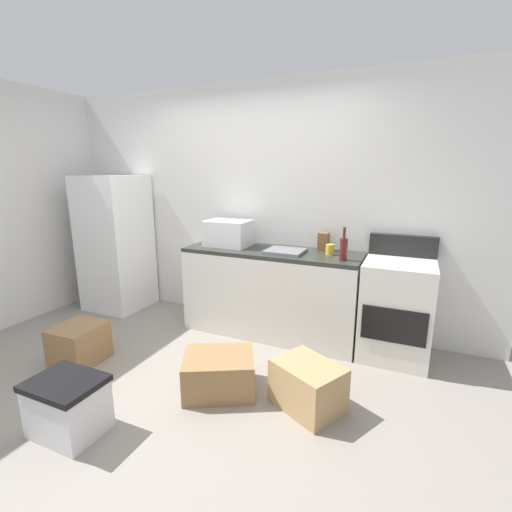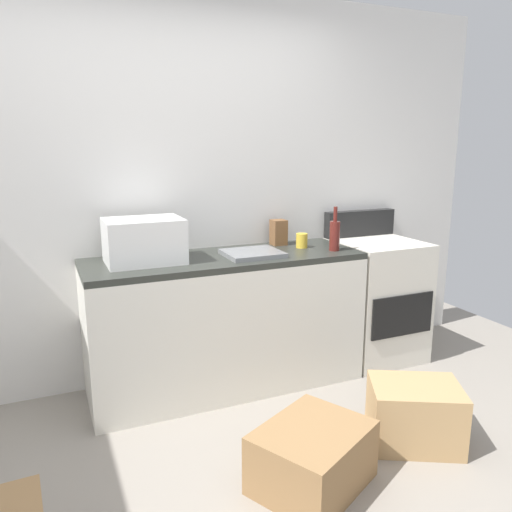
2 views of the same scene
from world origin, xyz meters
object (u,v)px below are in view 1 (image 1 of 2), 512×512
(wine_bottle, at_px, (343,248))
(microwave, at_px, (228,233))
(cardboard_box_large, at_px, (79,344))
(cardboard_box_small, at_px, (308,386))
(knife_block, at_px, (323,242))
(stove_oven, at_px, (396,308))
(coffee_mug, at_px, (330,249))
(cardboard_box_medium, at_px, (219,373))
(storage_bin, at_px, (68,406))
(refrigerator, at_px, (116,243))

(wine_bottle, bearing_deg, microwave, 172.61)
(cardboard_box_large, relative_size, cardboard_box_small, 0.86)
(knife_block, relative_size, cardboard_box_large, 0.44)
(stove_oven, bearing_deg, coffee_mug, 177.20)
(stove_oven, distance_m, microwave, 1.82)
(microwave, relative_size, cardboard_box_large, 1.13)
(coffee_mug, height_order, cardboard_box_small, coffee_mug)
(microwave, xyz_separation_m, cardboard_box_small, (1.21, -1.08, -0.87))
(stove_oven, xyz_separation_m, microwave, (-1.73, 0.02, 0.57))
(stove_oven, distance_m, wine_bottle, 0.74)
(cardboard_box_medium, distance_m, storage_bin, 1.05)
(wine_bottle, relative_size, coffee_mug, 3.00)
(storage_bin, bearing_deg, cardboard_box_small, 33.18)
(cardboard_box_large, height_order, cardboard_box_small, cardboard_box_large)
(refrigerator, relative_size, cardboard_box_small, 3.43)
(coffee_mug, bearing_deg, knife_block, 123.18)
(microwave, bearing_deg, knife_block, 9.70)
(refrigerator, distance_m, storage_bin, 2.43)
(refrigerator, distance_m, cardboard_box_medium, 2.43)
(cardboard_box_large, bearing_deg, cardboard_box_small, 5.86)
(cardboard_box_small, bearing_deg, storage_bin, -146.82)
(cardboard_box_small, relative_size, storage_bin, 1.03)
(refrigerator, bearing_deg, stove_oven, 0.97)
(coffee_mug, height_order, storage_bin, coffee_mug)
(storage_bin, bearing_deg, refrigerator, 126.33)
(coffee_mug, relative_size, knife_block, 0.56)
(knife_block, xyz_separation_m, storage_bin, (-1.14, -2.14, -0.80))
(wine_bottle, bearing_deg, knife_block, 128.07)
(cardboard_box_large, xyz_separation_m, cardboard_box_medium, (1.36, 0.13, -0.02))
(microwave, distance_m, storage_bin, 2.15)
(knife_block, bearing_deg, cardboard_box_medium, -109.20)
(wine_bottle, relative_size, knife_block, 1.67)
(microwave, bearing_deg, refrigerator, -177.22)
(refrigerator, xyz_separation_m, storage_bin, (1.39, -1.90, -0.62))
(refrigerator, relative_size, microwave, 3.54)
(knife_block, height_order, cardboard_box_large, knife_block)
(cardboard_box_small, bearing_deg, wine_bottle, 87.65)
(wine_bottle, height_order, knife_block, wine_bottle)
(refrigerator, distance_m, knife_block, 2.55)
(coffee_mug, distance_m, cardboard_box_large, 2.46)
(stove_oven, height_order, knife_block, stove_oven)
(stove_oven, relative_size, cardboard_box_medium, 2.06)
(storage_bin, bearing_deg, coffee_mug, 57.99)
(refrigerator, xyz_separation_m, coffee_mug, (2.63, 0.09, 0.13))
(storage_bin, bearing_deg, cardboard_box_large, 135.66)
(refrigerator, distance_m, microwave, 1.56)
(cardboard_box_large, bearing_deg, storage_bin, -44.34)
(microwave, bearing_deg, stove_oven, -0.65)
(wine_bottle, bearing_deg, refrigerator, 178.20)
(coffee_mug, xyz_separation_m, knife_block, (-0.10, 0.16, 0.04))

